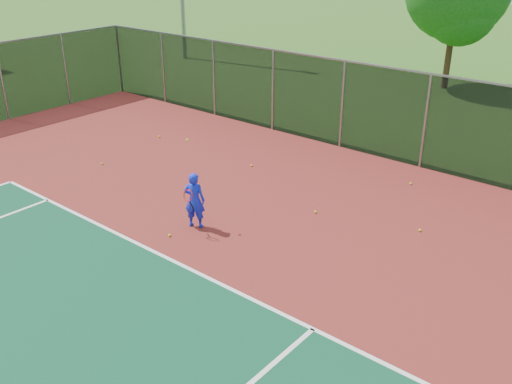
% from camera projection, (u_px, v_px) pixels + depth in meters
% --- Properties ---
extents(ground, '(120.00, 120.00, 0.00)m').
position_uv_depth(ground, '(120.00, 369.00, 9.88)').
color(ground, '#2C5919').
rests_on(ground, ground).
extents(court_apron, '(30.00, 20.00, 0.02)m').
position_uv_depth(court_apron, '(201.00, 314.00, 11.28)').
color(court_apron, maroon).
rests_on(court_apron, ground).
extents(fence_back, '(30.00, 0.06, 3.03)m').
position_uv_depth(fence_back, '(425.00, 121.00, 17.65)').
color(fence_back, black).
rests_on(fence_back, court_apron).
extents(tennis_player, '(0.64, 0.69, 2.28)m').
position_uv_depth(tennis_player, '(194.00, 200.00, 14.31)').
color(tennis_player, '#1726DB').
rests_on(tennis_player, court_apron).
extents(practice_ball_0, '(0.07, 0.07, 0.07)m').
position_uv_depth(practice_ball_0, '(102.00, 163.00, 18.46)').
color(practice_ball_0, yellow).
rests_on(practice_ball_0, court_apron).
extents(practice_ball_1, '(0.07, 0.07, 0.07)m').
position_uv_depth(practice_ball_1, '(252.00, 165.00, 18.31)').
color(practice_ball_1, yellow).
rests_on(practice_ball_1, court_apron).
extents(practice_ball_3, '(0.07, 0.07, 0.07)m').
position_uv_depth(practice_ball_3, '(420.00, 230.00, 14.35)').
color(practice_ball_3, yellow).
rests_on(practice_ball_3, court_apron).
extents(practice_ball_4, '(0.07, 0.07, 0.07)m').
position_uv_depth(practice_ball_4, '(315.00, 212.00, 15.28)').
color(practice_ball_4, yellow).
rests_on(practice_ball_4, court_apron).
extents(practice_ball_5, '(0.07, 0.07, 0.07)m').
position_uv_depth(practice_ball_5, '(170.00, 235.00, 14.11)').
color(practice_ball_5, yellow).
rests_on(practice_ball_5, court_apron).
extents(practice_ball_6, '(0.07, 0.07, 0.07)m').
position_uv_depth(practice_ball_6, '(159.00, 137.00, 20.86)').
color(practice_ball_6, yellow).
rests_on(practice_ball_6, court_apron).
extents(practice_ball_7, '(0.07, 0.07, 0.07)m').
position_uv_depth(practice_ball_7, '(411.00, 184.00, 17.00)').
color(practice_ball_7, yellow).
rests_on(practice_ball_7, court_apron).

